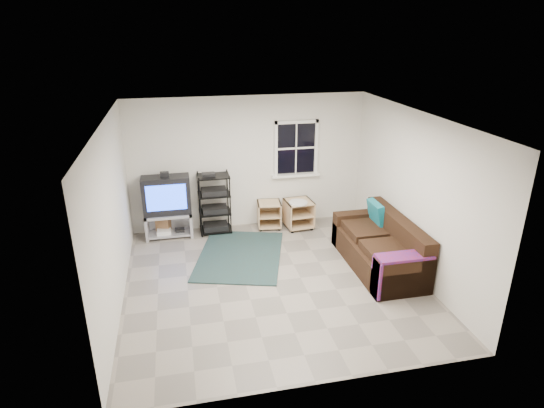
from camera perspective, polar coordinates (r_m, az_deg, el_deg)
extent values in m
plane|color=gray|center=(7.35, 0.18, -9.62)|extent=(4.60, 4.60, 0.00)
plane|color=white|center=(6.41, 0.20, 10.71)|extent=(4.60, 4.60, 0.00)
plane|color=silver|center=(8.91, -2.98, 5.18)|extent=(4.60, 0.00, 4.60)
plane|color=silver|center=(4.78, 6.16, -10.15)|extent=(4.60, 0.00, 4.60)
plane|color=silver|center=(6.71, -19.40, -1.67)|extent=(0.00, 4.60, 4.60)
plane|color=silver|center=(7.57, 17.46, 1.20)|extent=(0.00, 4.60, 4.60)
cube|color=black|center=(9.02, 3.02, 7.03)|extent=(0.80, 0.01, 1.02)
cube|color=silver|center=(8.89, 3.11, 10.25)|extent=(0.88, 0.06, 0.06)
cube|color=silver|center=(9.14, 3.01, 3.64)|extent=(0.98, 0.14, 0.05)
cube|color=silver|center=(8.91, 0.48, 6.87)|extent=(0.06, 0.06, 1.10)
cube|color=silver|center=(9.12, 5.56, 7.11)|extent=(0.06, 0.06, 1.10)
cube|color=silver|center=(9.01, 3.04, 7.01)|extent=(0.78, 0.04, 0.04)
cube|color=#A5A5AD|center=(8.86, -12.90, -1.24)|extent=(0.88, 0.44, 0.05)
cube|color=#A5A5AD|center=(8.96, -15.43, -2.72)|extent=(0.05, 0.44, 0.48)
cube|color=#A5A5AD|center=(8.94, -10.14, -2.31)|extent=(0.05, 0.44, 0.48)
cube|color=#A5A5AD|center=(9.01, -12.70, -3.57)|extent=(0.77, 0.41, 0.04)
cube|color=#A5A5AD|center=(9.13, -12.79, -2.01)|extent=(0.88, 0.04, 0.48)
cube|color=silver|center=(8.96, -13.40, -3.41)|extent=(0.26, 0.21, 0.07)
cube|color=black|center=(8.99, -11.49, -3.22)|extent=(0.18, 0.16, 0.05)
cube|color=black|center=(8.72, -13.11, 1.11)|extent=(0.88, 0.37, 0.72)
cube|color=#1E49FF|center=(8.53, -13.12, 0.76)|extent=(0.72, 0.01, 0.49)
cube|color=black|center=(8.59, -13.34, 3.64)|extent=(0.16, 0.11, 0.09)
cylinder|color=black|center=(8.63, -8.96, -0.51)|extent=(0.02, 0.02, 1.21)
cylinder|color=black|center=(8.67, -5.25, -0.23)|extent=(0.02, 0.02, 1.21)
cylinder|color=black|center=(9.00, -9.13, 0.42)|extent=(0.02, 0.02, 1.21)
cylinder|color=black|center=(9.04, -5.57, 0.69)|extent=(0.02, 0.02, 1.21)
cube|color=black|center=(9.04, -7.07, -3.14)|extent=(0.60, 0.44, 0.02)
cube|color=black|center=(9.02, -7.08, -2.79)|extent=(0.47, 0.35, 0.10)
cube|color=black|center=(8.90, -7.17, -1.00)|extent=(0.60, 0.44, 0.02)
cube|color=black|center=(8.88, -7.19, -0.64)|extent=(0.47, 0.35, 0.10)
cube|color=black|center=(8.77, -7.28, 1.21)|extent=(0.60, 0.44, 0.02)
cube|color=black|center=(8.75, -7.30, 1.58)|extent=(0.47, 0.35, 0.10)
cube|color=black|center=(8.65, -7.39, 3.49)|extent=(0.60, 0.44, 0.02)
cube|color=tan|center=(9.00, -0.37, 0.13)|extent=(0.50, 0.50, 0.02)
cube|color=tan|center=(9.18, -0.37, -2.59)|extent=(0.50, 0.50, 0.02)
cube|color=tan|center=(9.07, -1.73, -1.29)|extent=(0.07, 0.45, 0.49)
cube|color=tan|center=(9.10, 0.98, -1.19)|extent=(0.07, 0.45, 0.49)
cube|color=tan|center=(9.28, -0.50, -0.73)|extent=(0.41, 0.07, 0.49)
cube|color=tan|center=(9.09, -0.37, -1.36)|extent=(0.46, 0.47, 0.02)
cylinder|color=black|center=(9.01, -1.40, -3.29)|extent=(0.05, 0.05, 0.05)
cylinder|color=black|center=(9.37, 0.63, -2.28)|extent=(0.05, 0.05, 0.05)
cube|color=tan|center=(8.99, 3.40, 0.31)|extent=(0.56, 0.56, 0.02)
cube|color=tan|center=(9.17, 3.33, -2.56)|extent=(0.56, 0.56, 0.02)
cube|color=tan|center=(9.00, 1.90, -1.32)|extent=(0.07, 0.52, 0.52)
cube|color=tan|center=(9.16, 4.81, -0.96)|extent=(0.07, 0.52, 0.52)
cube|color=tan|center=(9.29, 2.84, -0.58)|extent=(0.47, 0.07, 0.52)
cube|color=tan|center=(9.09, 3.36, -1.26)|extent=(0.51, 0.53, 0.02)
cylinder|color=black|center=(8.95, 2.56, -3.45)|extent=(0.05, 0.05, 0.05)
cylinder|color=black|center=(9.43, 4.06, -2.14)|extent=(0.05, 0.05, 0.05)
cylinder|color=silver|center=(8.87, 3.32, 0.18)|extent=(0.37, 0.37, 0.03)
cube|color=black|center=(7.87, 13.11, -6.23)|extent=(0.91, 2.03, 0.43)
cube|color=black|center=(7.83, 15.60, -3.13)|extent=(0.24, 2.03, 0.44)
cube|color=black|center=(8.55, 10.71, -2.95)|extent=(0.91, 0.24, 0.63)
cube|color=black|center=(7.13, 16.15, -8.70)|extent=(0.91, 0.24, 0.63)
cube|color=black|center=(7.39, 14.01, -5.79)|extent=(0.61, 0.73, 0.13)
cube|color=black|center=(8.05, 11.56, -3.25)|extent=(0.61, 0.73, 0.13)
cube|color=#167387|center=(8.18, 12.96, -1.12)|extent=(0.20, 0.49, 0.42)
cube|color=#0D1F94|center=(6.97, 16.29, -6.34)|extent=(0.84, 0.30, 0.04)
cube|color=#0D1F94|center=(6.94, 12.95, -9.06)|extent=(0.04, 0.30, 0.59)
cube|color=black|center=(8.10, -4.02, -6.44)|extent=(1.89, 2.26, 0.02)
cube|color=#A37549|center=(9.08, -13.47, -2.60)|extent=(0.30, 0.24, 0.37)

